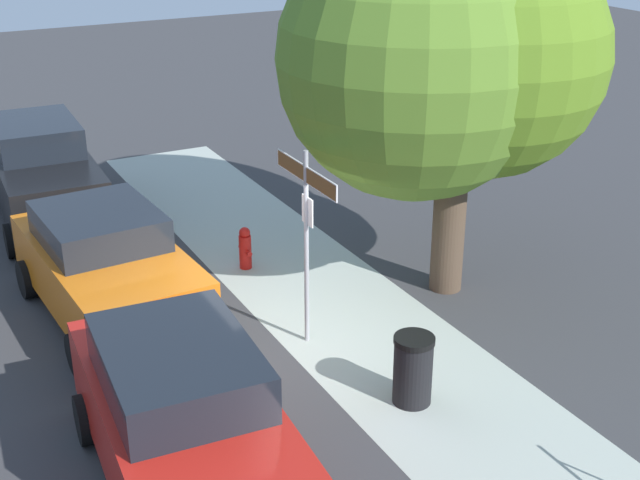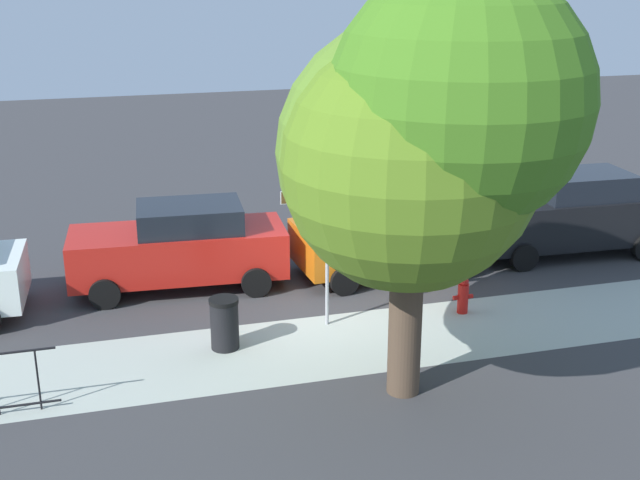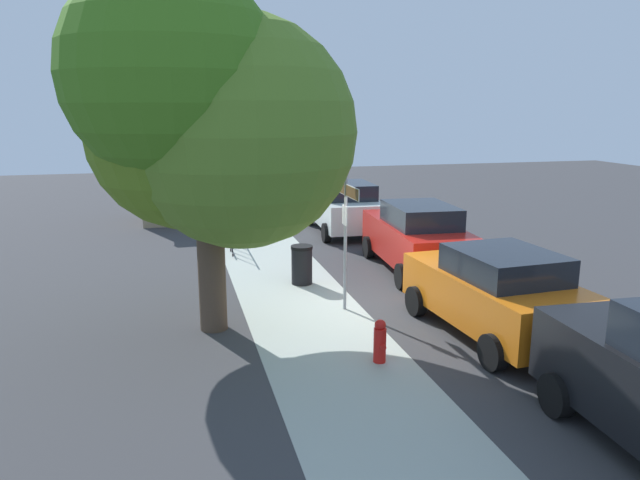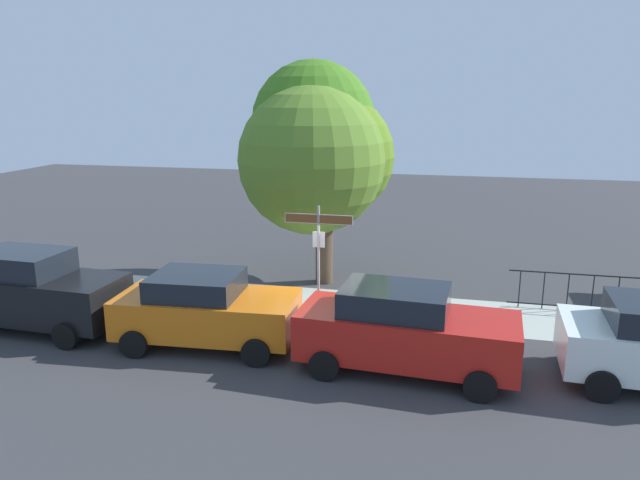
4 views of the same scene
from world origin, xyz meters
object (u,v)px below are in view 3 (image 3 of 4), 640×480
Objects in this scene: trash_bin at (302,265)px; street_sign at (346,214)px; car_orange at (496,291)px; utility_shed at (176,187)px; car_red at (417,237)px; car_white at (344,207)px; fire_hydrant at (380,341)px; shade_tree at (210,118)px.

street_sign is at bearing -166.64° from trash_bin.
car_orange is 14.74m from utility_shed.
car_red is 5.34m from car_white.
car_red is at bearing -29.10° from fire_hydrant.
car_orange is 4.36× the size of trash_bin.
street_sign is 0.64× the size of car_red.
trash_bin is (-5.73, 2.81, -0.41)m from car_white.
car_white is 10.95m from fire_hydrant.
fire_hydrant is at bearing 100.22° from car_orange.
car_red is (2.51, -2.76, -1.20)m from street_sign.
street_sign reaches higher than fire_hydrant.
fire_hydrant is at bearing -128.40° from shade_tree.
trash_bin is at bearing 13.36° from street_sign.
utility_shed is (3.55, 5.71, 0.41)m from car_white.
car_white is 6.74m from utility_shed.
utility_shed reaches higher than car_orange.
street_sign is 3.92m from car_red.
shade_tree reaches higher than utility_shed.
car_orange is at bearing -76.11° from fire_hydrant.
fire_hydrant is (-10.64, 2.51, -0.52)m from car_white.
car_red is 4.79× the size of trash_bin.
car_red is (3.25, -5.57, -3.22)m from shade_tree.
car_red is 1.06× the size of car_white.
car_white is 1.57× the size of utility_shed.
shade_tree is at bearing 140.78° from trash_bin.
car_red is at bearing -47.70° from street_sign.
utility_shed is 9.76m from trash_bin.
street_sign is 3.31m from fire_hydrant.
street_sign is 0.44× the size of shade_tree.
shade_tree reaches higher than street_sign.
street_sign is 3.85× the size of fire_hydrant.
utility_shed is at bearing 16.62° from street_sign.
street_sign reaches higher than car_white.
fire_hydrant is (-2.07, -2.61, -3.78)m from shade_tree.
utility_shed is (8.87, 6.16, 0.38)m from car_red.
car_orange is (-2.16, -2.40, -1.25)m from street_sign.
street_sign is at bearing -75.36° from shade_tree.
street_sign is at bearing 165.97° from car_white.
trash_bin is (-0.41, 3.26, -0.44)m from car_red.
street_sign is 2.71m from trash_bin.
shade_tree is at bearing 151.54° from car_white.
car_white is 6.40m from trash_bin.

